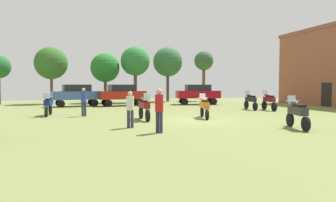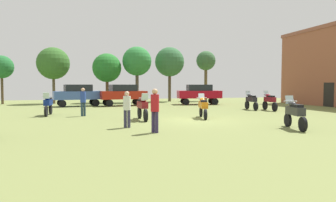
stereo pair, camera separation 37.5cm
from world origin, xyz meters
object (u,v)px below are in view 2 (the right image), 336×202
person_3 (155,107)px  motorcycle_3 (270,101)px  motorcycle_6 (251,101)px  tree_1 (53,64)px  car_1 (199,93)px  person_2 (127,107)px  motorcycle_1 (142,107)px  car_2 (78,94)px  person_1 (83,100)px  motorcycle_7 (48,104)px  tree_4 (137,62)px  car_3 (123,93)px  tree_2 (2,67)px  motorcycle_4 (203,106)px  tree_5 (170,62)px  tree_3 (206,62)px  motorcycle_2 (295,113)px  tree_7 (107,68)px

person_3 → motorcycle_3: bearing=-97.8°
motorcycle_6 → tree_1: tree_1 is taller
car_1 → person_2: size_ratio=2.72×
motorcycle_6 → motorcycle_1: bearing=-148.8°
car_2 → person_1: 9.15m
motorcycle_7 → tree_4: (7.70, 12.98, 3.88)m
motorcycle_1 → person_2: 2.99m
car_1 → car_3: 7.63m
motorcycle_7 → car_3: size_ratio=0.48×
motorcycle_3 → tree_2: 26.07m
motorcycle_4 → tree_5: 18.52m
tree_3 → motorcycle_7: bearing=-139.5°
motorcycle_2 → car_2: bearing=134.5°
car_2 → tree_4: tree_4 is taller
tree_3 → person_1: bearing=-133.6°
car_1 → tree_1: bearing=78.5°
tree_4 → tree_7: bearing=174.7°
person_2 → car_1: bearing=82.9°
motorcycle_3 → person_2: person_2 is taller
person_3 → tree_1: 22.38m
motorcycle_3 → motorcycle_4: motorcycle_3 is taller
tree_1 → car_3: bearing=-36.6°
motorcycle_6 → tree_2: tree_2 is taller
motorcycle_1 → tree_3: 21.51m
motorcycle_2 → motorcycle_7: motorcycle_7 is taller
person_3 → tree_5: tree_5 is taller
motorcycle_3 → tree_2: (-22.02, 13.62, 3.03)m
motorcycle_2 → tree_3: size_ratio=0.34×
car_1 → tree_1: tree_1 is taller
car_2 → tree_7: (2.89, 5.12, 2.68)m
motorcycle_3 → tree_3: (0.60, 14.40, 4.13)m
person_2 → tree_5: bearing=94.7°
motorcycle_4 → motorcycle_7: (-9.01, 3.89, 0.03)m
motorcycle_3 → car_1: bearing=114.7°
car_2 → motorcycle_1: bearing=-173.4°
motorcycle_1 → car_2: 12.70m
person_3 → tree_2: tree_2 is taller
motorcycle_7 → tree_1: bearing=-82.3°
car_1 → motorcycle_1: bearing=154.3°
motorcycle_7 → tree_4: bearing=-118.1°
motorcycle_4 → motorcycle_1: bearing=-167.3°
car_1 → tree_1: (-14.36, 5.07, 3.04)m
motorcycle_3 → tree_5: tree_5 is taller
motorcycle_6 → car_3: 11.77m
person_1 → tree_4: tree_4 is taller
tree_4 → person_2: bearing=-100.0°
person_2 → tree_5: size_ratio=0.26×
motorcycle_7 → car_1: size_ratio=0.48×
motorcycle_3 → tree_2: tree_2 is taller
tree_5 → motorcycle_6: bearing=-76.9°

